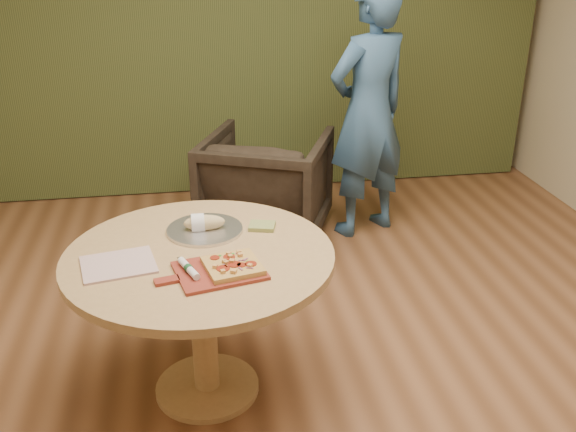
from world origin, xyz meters
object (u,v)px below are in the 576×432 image
Objects in this scene: bread_roll at (202,223)px; person_standing at (368,112)px; pizza_paddle at (217,271)px; flatbread_pizza at (233,265)px; armchair at (267,181)px; cutlery_roll at (189,268)px; serving_tray at (205,230)px; pedestal_table at (201,281)px.

bread_roll is 0.11× the size of person_standing.
pizza_paddle is 1.79× the size of flatbread_pizza.
flatbread_pizza is (0.07, 0.00, 0.02)m from pizza_paddle.
armchair is 0.85m from person_standing.
bread_roll is (0.07, 0.41, 0.01)m from cutlery_roll.
serving_tray is 0.20× the size of person_standing.
serving_tray is at bearing 103.43° from flatbread_pizza.
flatbread_pizza is 2.15m from person_standing.
armchair is at bearing 78.38° from flatbread_pizza.
person_standing is (1.10, 1.84, 0.11)m from flatbread_pizza.
bread_roll is 1.58m from armchair.
armchair reaches higher than bread_roll.
flatbread_pizza is at bearing -55.14° from pedestal_table.
flatbread_pizza is 0.74× the size of serving_tray.
pedestal_table is 1.76m from armchair.
pizza_paddle is 1.32× the size of serving_tray.
pizza_paddle is at bearing -70.78° from pedestal_table.
pedestal_table is 0.25m from pizza_paddle.
serving_tray is at bearing 80.73° from pedestal_table.
pedestal_table is 2.54× the size of pizza_paddle.
armchair is at bearing 71.73° from serving_tray.
armchair is (0.45, 1.87, -0.34)m from pizza_paddle.
flatbread_pizza reaches higher than cutlery_roll.
serving_tray is (-0.03, 0.41, -0.00)m from pizza_paddle.
pedestal_table is at bearing 54.84° from cutlery_roll.
bread_roll is at bearing 104.60° from flatbread_pizza.
person_standing is at bearing 59.24° from flatbread_pizza.
pedestal_table is 0.27m from serving_tray.
bread_roll is at bearing 180.00° from serving_tray.
bread_roll is at bearing 26.12° from person_standing.
cutlery_roll is (-0.11, 0.00, 0.02)m from pizza_paddle.
armchair is (0.48, 1.46, -0.34)m from serving_tray.
cutlery_roll is at bearing 96.04° from armchair.
person_standing reaches higher than cutlery_roll.
pedestal_table is 0.29m from bread_roll.
armchair is (0.38, 1.86, -0.36)m from flatbread_pizza.
person_standing reaches higher than pedestal_table.
pizza_paddle is 2.44× the size of cutlery_roll.
cutlery_roll is 0.11× the size of person_standing.
pizza_paddle is at bearing -177.39° from flatbread_pizza.
person_standing is (0.71, -0.02, 0.47)m from armchair.
armchair reaches higher than cutlery_roll.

